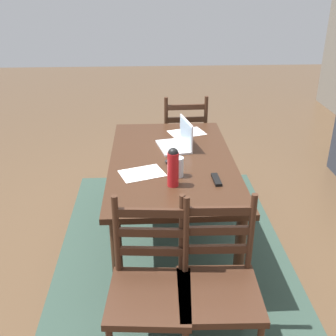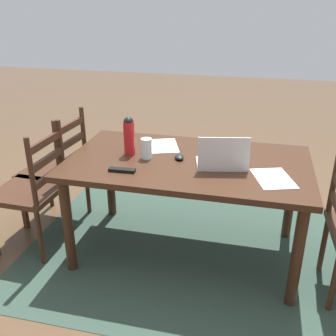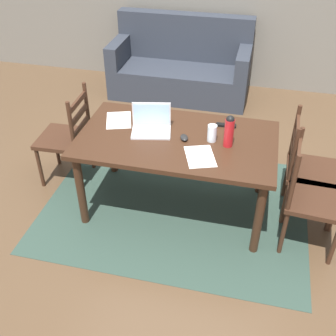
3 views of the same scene
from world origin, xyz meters
The scene contains 14 objects.
ground_plane centered at (0.00, 0.00, 0.00)m, with size 14.00×14.00×0.00m, color brown.
area_rug centered at (0.00, 0.00, 0.00)m, with size 2.34×1.78×0.01m, color #2D4238.
dining_table centered at (0.00, 0.00, 0.65)m, with size 1.62×0.93×0.73m.
chair_right_near centered at (1.10, -0.18, 0.46)m, with size 0.47×0.47×0.95m.
chair_right_far centered at (1.10, 0.19, 0.46)m, with size 0.45×0.45×0.95m.
chair_left_far centered at (-1.10, 0.19, 0.46)m, with size 0.46×0.46×0.95m.
couch centered at (-0.45, 2.33, 0.36)m, with size 1.80×0.80×1.00m.
laptop centered at (-0.23, 0.07, 0.79)m, with size 0.36×0.28×0.23m.
water_bottle centered at (0.42, -0.02, 0.87)m, with size 0.08×0.08×0.27m.
drinking_glass centered at (0.28, 0.03, 0.80)m, with size 0.08×0.08×0.14m, color silver.
computer_mouse centered at (0.06, -0.01, 0.75)m, with size 0.06×0.10×0.03m, color black.
tv_remote centered at (0.37, 0.28, 0.74)m, with size 0.04×0.17×0.02m, color black.
paper_stack_left centered at (0.23, -0.22, 0.74)m, with size 0.21×0.30×0.00m, color white.
paper_stack_right centered at (-0.56, 0.16, 0.74)m, with size 0.21×0.30×0.00m, color white.
Camera 3 is at (0.59, -2.79, 2.52)m, focal length 43.91 mm.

